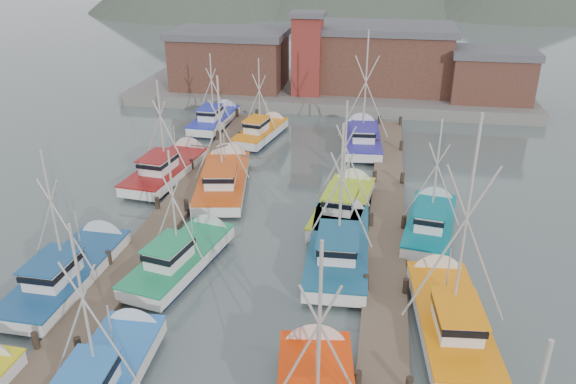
% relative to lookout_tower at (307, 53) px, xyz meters
% --- Properties ---
extents(ground, '(260.00, 260.00, 0.00)m').
position_rel_lookout_tower_xyz_m(ground, '(2.00, -33.00, -5.55)').
color(ground, '#485654').
rests_on(ground, ground).
extents(dock_left, '(2.30, 46.00, 1.50)m').
position_rel_lookout_tower_xyz_m(dock_left, '(-5.00, -28.96, -5.34)').
color(dock_left, brown).
rests_on(dock_left, ground).
extents(dock_right, '(2.30, 46.00, 1.50)m').
position_rel_lookout_tower_xyz_m(dock_right, '(9.00, -28.96, -5.34)').
color(dock_right, brown).
rests_on(dock_right, ground).
extents(quay, '(44.00, 16.00, 1.20)m').
position_rel_lookout_tower_xyz_m(quay, '(2.00, 4.00, -4.95)').
color(quay, slate).
rests_on(quay, ground).
extents(shed_left, '(12.72, 8.48, 6.20)m').
position_rel_lookout_tower_xyz_m(shed_left, '(-9.00, 2.00, -1.21)').
color(shed_left, brown).
rests_on(shed_left, quay).
extents(shed_center, '(14.84, 9.54, 6.90)m').
position_rel_lookout_tower_xyz_m(shed_center, '(8.00, 4.00, -0.86)').
color(shed_center, brown).
rests_on(shed_center, quay).
extents(shed_right, '(8.48, 6.36, 5.20)m').
position_rel_lookout_tower_xyz_m(shed_right, '(19.00, 1.00, -1.71)').
color(shed_right, brown).
rests_on(shed_right, quay).
extents(lookout_tower, '(3.60, 3.60, 8.50)m').
position_rel_lookout_tower_xyz_m(lookout_tower, '(0.00, 0.00, 0.00)').
color(lookout_tower, maroon).
rests_on(lookout_tower, quay).
extents(distant_hills, '(175.00, 140.00, 42.00)m').
position_rel_lookout_tower_xyz_m(distant_hills, '(-10.76, 89.59, -5.55)').
color(distant_hills, '#485244').
rests_on(distant_hills, ground).
extents(boat_0, '(3.48, 8.77, 8.68)m').
position_rel_lookout_tower_xyz_m(boat_0, '(-2.04, -43.37, -4.87)').
color(boat_0, black).
rests_on(boat_0, ground).
extents(boat_4, '(4.25, 9.03, 7.84)m').
position_rel_lookout_tower_xyz_m(boat_4, '(-2.04, -33.87, -4.87)').
color(boat_4, black).
rests_on(boat_4, ground).
extents(boat_5, '(3.79, 10.55, 9.14)m').
position_rel_lookout_tower_xyz_m(boat_5, '(6.29, -31.08, -4.87)').
color(boat_5, black).
rests_on(boat_5, ground).
extents(boat_6, '(3.60, 9.52, 8.56)m').
position_rel_lookout_tower_xyz_m(boat_6, '(-7.43, -36.27, -4.87)').
color(boat_6, black).
rests_on(boat_6, ground).
extents(boat_7, '(4.57, 9.63, 11.52)m').
position_rel_lookout_tower_xyz_m(boat_7, '(11.92, -36.83, -4.86)').
color(boat_7, black).
rests_on(boat_7, ground).
extents(boat_8, '(5.00, 10.85, 9.42)m').
position_rel_lookout_tower_xyz_m(boat_8, '(-2.87, -22.97, -4.87)').
color(boat_8, black).
rests_on(boat_8, ground).
extents(boat_9, '(3.92, 9.62, 8.66)m').
position_rel_lookout_tower_xyz_m(boat_9, '(6.19, -25.74, -4.87)').
color(boat_9, black).
rests_on(boat_9, ground).
extents(boat_10, '(4.08, 10.05, 8.48)m').
position_rel_lookout_tower_xyz_m(boat_10, '(-7.50, -21.64, -4.87)').
color(boat_10, black).
rests_on(boat_10, ground).
extents(boat_11, '(3.83, 8.81, 8.18)m').
position_rel_lookout_tower_xyz_m(boat_11, '(11.67, -27.39, -4.87)').
color(boat_11, black).
rests_on(boat_11, ground).
extents(boat_12, '(3.89, 8.47, 8.01)m').
position_rel_lookout_tower_xyz_m(boat_12, '(-2.35, -11.85, -4.87)').
color(boat_12, black).
rests_on(boat_12, ground).
extents(boat_13, '(4.31, 9.77, 10.87)m').
position_rel_lookout_tower_xyz_m(boat_13, '(6.65, -12.16, -4.86)').
color(boat_13, black).
rests_on(boat_13, ground).
extents(boat_14, '(3.25, 8.79, 7.77)m').
position_rel_lookout_tower_xyz_m(boat_14, '(-7.63, -8.90, -4.87)').
color(boat_14, black).
rests_on(boat_14, ground).
extents(gull_near, '(1.52, 0.66, 0.24)m').
position_rel_lookout_tower_xyz_m(gull_near, '(1.37, -38.76, 3.47)').
color(gull_near, gray).
rests_on(gull_near, ground).
extents(gull_far, '(1.55, 0.64, 0.24)m').
position_rel_lookout_tower_xyz_m(gull_far, '(1.81, -32.71, 0.74)').
color(gull_far, gray).
rests_on(gull_far, ground).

